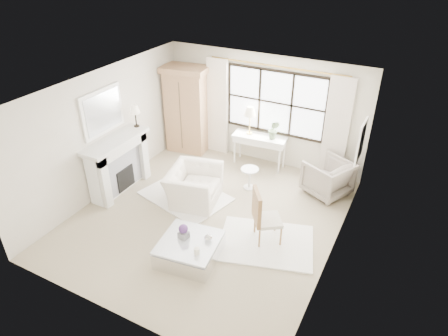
% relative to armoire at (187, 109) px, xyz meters
% --- Properties ---
extents(floor, '(5.50, 5.50, 0.00)m').
position_rel_armoire_xyz_m(floor, '(1.94, -2.37, -1.14)').
color(floor, tan).
rests_on(floor, ground).
extents(ceiling, '(5.50, 5.50, 0.00)m').
position_rel_armoire_xyz_m(ceiling, '(1.94, -2.37, 1.56)').
color(ceiling, white).
rests_on(ceiling, ground).
extents(wall_back, '(5.00, 0.00, 5.00)m').
position_rel_armoire_xyz_m(wall_back, '(1.94, 0.38, 0.21)').
color(wall_back, beige).
rests_on(wall_back, ground).
extents(wall_front, '(5.00, 0.00, 5.00)m').
position_rel_armoire_xyz_m(wall_front, '(1.94, -5.12, 0.21)').
color(wall_front, white).
rests_on(wall_front, ground).
extents(wall_left, '(0.00, 5.50, 5.50)m').
position_rel_armoire_xyz_m(wall_left, '(-0.56, -2.37, 0.21)').
color(wall_left, beige).
rests_on(wall_left, ground).
extents(wall_right, '(0.00, 5.50, 5.50)m').
position_rel_armoire_xyz_m(wall_right, '(4.44, -2.37, 0.21)').
color(wall_right, silver).
rests_on(wall_right, ground).
extents(window_pane, '(2.40, 0.02, 1.50)m').
position_rel_armoire_xyz_m(window_pane, '(2.24, 0.36, 0.46)').
color(window_pane, white).
rests_on(window_pane, wall_back).
extents(window_frame, '(2.50, 0.04, 1.50)m').
position_rel_armoire_xyz_m(window_frame, '(2.24, 0.35, 0.46)').
color(window_frame, black).
rests_on(window_frame, wall_back).
extents(curtain_rod, '(3.30, 0.04, 0.04)m').
position_rel_armoire_xyz_m(curtain_rod, '(2.24, 0.30, 1.33)').
color(curtain_rod, '#A8813A').
rests_on(curtain_rod, wall_back).
extents(curtain_left, '(0.55, 0.10, 2.47)m').
position_rel_armoire_xyz_m(curtain_left, '(0.74, 0.28, 0.10)').
color(curtain_left, white).
rests_on(curtain_left, ground).
extents(curtain_right, '(0.55, 0.10, 2.47)m').
position_rel_armoire_xyz_m(curtain_right, '(3.74, 0.28, 0.10)').
color(curtain_right, beige).
rests_on(curtain_right, ground).
extents(fireplace, '(0.58, 1.66, 1.26)m').
position_rel_armoire_xyz_m(fireplace, '(-0.33, -2.37, -0.49)').
color(fireplace, silver).
rests_on(fireplace, ground).
extents(mirror_frame, '(0.05, 1.15, 0.95)m').
position_rel_armoire_xyz_m(mirror_frame, '(-0.53, -2.37, 0.70)').
color(mirror_frame, white).
rests_on(mirror_frame, wall_left).
extents(mirror_glass, '(0.02, 1.00, 0.80)m').
position_rel_armoire_xyz_m(mirror_glass, '(-0.50, -2.37, 0.70)').
color(mirror_glass, silver).
rests_on(mirror_glass, wall_left).
extents(art_frame, '(0.04, 0.62, 0.82)m').
position_rel_armoire_xyz_m(art_frame, '(4.41, -0.67, 0.41)').
color(art_frame, silver).
rests_on(art_frame, wall_right).
extents(art_canvas, '(0.01, 0.52, 0.72)m').
position_rel_armoire_xyz_m(art_canvas, '(4.39, -0.67, 0.41)').
color(art_canvas, '#B4A98B').
rests_on(art_canvas, wall_right).
extents(mantel_lamp, '(0.22, 0.22, 0.51)m').
position_rel_armoire_xyz_m(mantel_lamp, '(-0.29, -1.65, 0.51)').
color(mantel_lamp, black).
rests_on(mantel_lamp, fireplace).
extents(armoire, '(1.20, 0.84, 2.24)m').
position_rel_armoire_xyz_m(armoire, '(0.00, 0.00, 0.00)').
color(armoire, tan).
rests_on(armoire, floor).
extents(console_table, '(1.33, 0.56, 0.80)m').
position_rel_armoire_xyz_m(console_table, '(2.01, 0.07, -0.74)').
color(console_table, white).
rests_on(console_table, floor).
extents(console_lamp, '(0.28, 0.28, 0.69)m').
position_rel_armoire_xyz_m(console_lamp, '(1.73, 0.09, 0.22)').
color(console_lamp, gold).
rests_on(console_lamp, console_table).
extents(orchid_plant, '(0.27, 0.22, 0.48)m').
position_rel_armoire_xyz_m(orchid_plant, '(2.35, 0.08, -0.10)').
color(orchid_plant, '#59724C').
rests_on(orchid_plant, console_table).
extents(side_table, '(0.40, 0.40, 0.51)m').
position_rel_armoire_xyz_m(side_table, '(2.24, -0.99, -0.81)').
color(side_table, silver).
rests_on(side_table, floor).
extents(rug_left, '(2.07, 1.69, 0.03)m').
position_rel_armoire_xyz_m(rug_left, '(1.15, -1.97, -1.12)').
color(rug_left, white).
rests_on(rug_left, floor).
extents(rug_right, '(2.03, 1.74, 0.03)m').
position_rel_armoire_xyz_m(rug_right, '(3.31, -2.57, -1.12)').
color(rug_right, white).
rests_on(rug_right, floor).
extents(club_armchair, '(1.23, 1.34, 0.75)m').
position_rel_armoire_xyz_m(club_armchair, '(1.39, -1.99, -0.76)').
color(club_armchair, white).
rests_on(club_armchair, floor).
extents(wingback_chair, '(1.17, 1.16, 0.80)m').
position_rel_armoire_xyz_m(wingback_chair, '(3.84, -0.39, -0.74)').
color(wingback_chair, gray).
rests_on(wingback_chair, floor).
extents(french_chair, '(0.67, 0.67, 1.08)m').
position_rel_armoire_xyz_m(french_chair, '(3.26, -2.47, -0.83)').
color(french_chair, '#9F7343').
rests_on(french_chair, floor).
extents(coffee_table, '(1.13, 1.13, 0.38)m').
position_rel_armoire_xyz_m(coffee_table, '(2.25, -3.55, -0.96)').
color(coffee_table, silver).
rests_on(coffee_table, floor).
extents(planter_box, '(0.18, 0.18, 0.12)m').
position_rel_armoire_xyz_m(planter_box, '(2.12, -3.51, -0.70)').
color(planter_box, slate).
rests_on(planter_box, coffee_table).
extents(planter_flowers, '(0.16, 0.16, 0.16)m').
position_rel_armoire_xyz_m(planter_flowers, '(2.12, -3.51, -0.56)').
color(planter_flowers, '#4D2A6A').
rests_on(planter_flowers, planter_box).
extents(pillar_candle, '(0.10, 0.10, 0.12)m').
position_rel_armoire_xyz_m(pillar_candle, '(2.53, -3.76, -0.70)').
color(pillar_candle, white).
rests_on(pillar_candle, coffee_table).
extents(coffee_vase, '(0.16, 0.16, 0.15)m').
position_rel_armoire_xyz_m(coffee_vase, '(2.53, -3.38, -0.69)').
color(coffee_vase, silver).
rests_on(coffee_vase, coffee_table).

